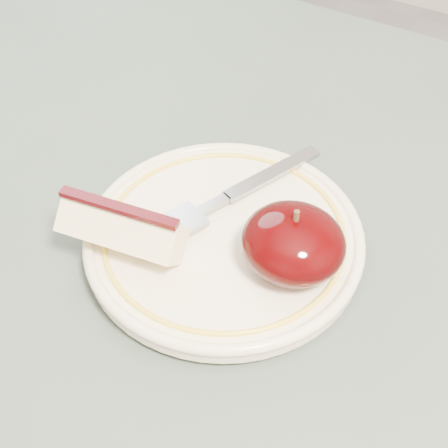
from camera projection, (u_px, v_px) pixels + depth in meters
The scene contains 5 objects.
table at pixel (153, 361), 0.51m from camera, with size 0.90×0.90×0.75m.
plate at pixel (224, 237), 0.46m from camera, with size 0.21×0.21×0.02m.
apple_half at pixel (293, 243), 0.42m from camera, with size 0.07×0.07×0.05m.
apple_wedge at pixel (122, 228), 0.44m from camera, with size 0.09×0.05×0.04m.
fork at pixel (225, 198), 0.48m from camera, with size 0.08×0.17×0.00m.
Camera 1 is at (0.19, -0.20, 1.11)m, focal length 50.00 mm.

